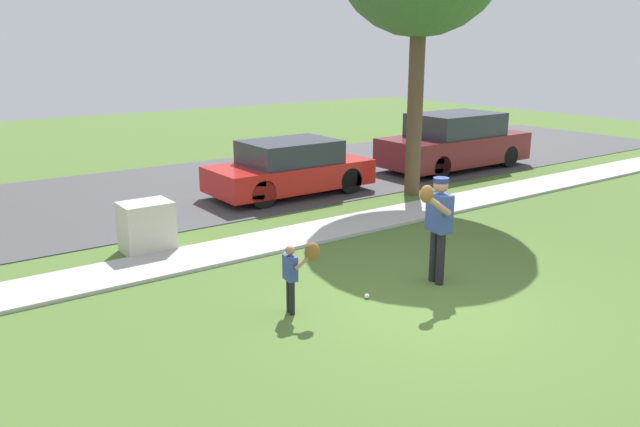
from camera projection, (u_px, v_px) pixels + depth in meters
The scene contains 9 objects.
ground_plane at pixel (293, 240), 11.70m from camera, with size 48.00×48.00×0.00m, color #4C6B2D.
sidewalk_strip at pixel (290, 237), 11.77m from camera, with size 36.00×1.20×0.06m, color #B2B2AD.
road_surface at pixel (183, 190), 15.69m from camera, with size 36.00×6.80×0.02m, color #424244.
person_adult at pixel (438, 219), 9.32m from camera, with size 0.73×0.59×1.66m.
person_child at pixel (297, 267), 8.35m from camera, with size 0.44×0.44×1.02m.
baseball at pixel (367, 296), 9.00m from camera, with size 0.07×0.07×0.07m, color white.
utility_cabinet at pixel (147, 227), 10.97m from camera, with size 0.87×0.67×0.90m, color beige.
parked_hatchback_red at pixel (290, 168), 15.08m from camera, with size 4.00×1.75×1.33m.
parked_suv_maroon at pixel (455, 142), 18.27m from camera, with size 4.70×1.90×1.63m.
Camera 1 is at (-6.09, -5.86, 3.57)m, focal length 34.76 mm.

